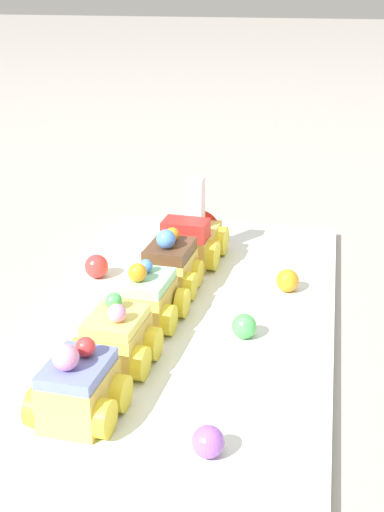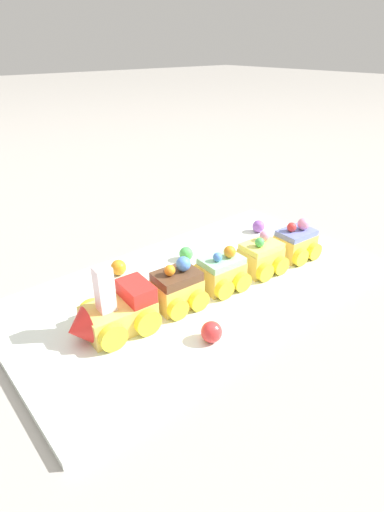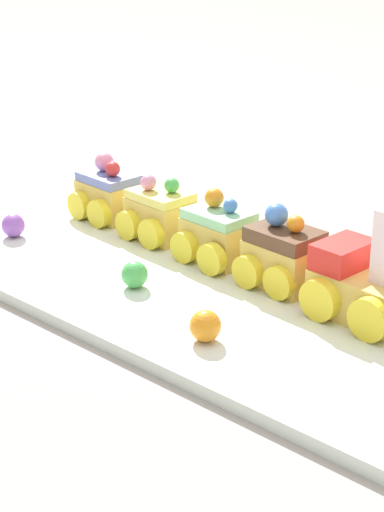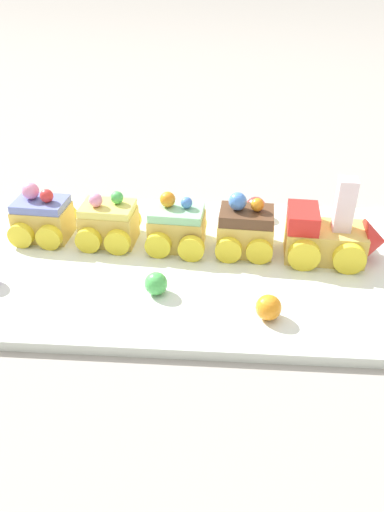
{
  "view_description": "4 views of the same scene",
  "coord_description": "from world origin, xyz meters",
  "px_view_note": "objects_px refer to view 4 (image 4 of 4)",
  "views": [
    {
      "loc": [
        -0.67,
        -0.14,
        0.36
      ],
      "look_at": [
        0.02,
        -0.01,
        0.07
      ],
      "focal_mm": 50.0,
      "sensor_mm": 36.0,
      "label": 1
    },
    {
      "loc": [
        0.37,
        0.42,
        0.36
      ],
      "look_at": [
        0.01,
        -0.0,
        0.06
      ],
      "focal_mm": 28.0,
      "sensor_mm": 36.0,
      "label": 2
    },
    {
      "loc": [
        0.5,
        -0.58,
        0.34
      ],
      "look_at": [
        -0.03,
        -0.0,
        0.02
      ],
      "focal_mm": 60.0,
      "sensor_mm": 36.0,
      "label": 3
    },
    {
      "loc": [
        0.04,
        -0.51,
        0.34
      ],
      "look_at": [
        0.0,
        -0.02,
        0.03
      ],
      "focal_mm": 35.0,
      "sensor_mm": 36.0,
      "label": 4
    }
  ],
  "objects_px": {
    "cake_car_mint": "(177,228)",
    "gumball_green": "(156,284)",
    "cake_car_chocolate": "(245,231)",
    "cake_car_lemon": "(109,224)",
    "gumball_orange": "(268,307)",
    "cake_train_locomotive": "(332,237)",
    "gumball_red": "(255,207)",
    "cake_car_blueberry": "(43,218)"
  },
  "relations": [
    {
      "from": "cake_car_lemon",
      "to": "gumball_red",
      "type": "xyz_separation_m",
      "value": [
        0.19,
        0.08,
        -0.01
      ]
    },
    {
      "from": "cake_car_blueberry",
      "to": "gumball_green",
      "type": "height_order",
      "value": "cake_car_blueberry"
    },
    {
      "from": "gumball_red",
      "to": "cake_car_lemon",
      "type": "bearing_deg",
      "value": -156.61
    },
    {
      "from": "gumball_red",
      "to": "cake_train_locomotive",
      "type": "bearing_deg",
      "value": -49.57
    },
    {
      "from": "cake_car_mint",
      "to": "cake_car_lemon",
      "type": "distance_m",
      "value": 0.09
    },
    {
      "from": "cake_car_chocolate",
      "to": "gumball_orange",
      "type": "bearing_deg",
      "value": -77.0
    },
    {
      "from": "gumball_green",
      "to": "gumball_red",
      "type": "xyz_separation_m",
      "value": [
        0.12,
        0.19,
        0.0
      ]
    },
    {
      "from": "cake_car_blueberry",
      "to": "gumball_red",
      "type": "bearing_deg",
      "value": 19.31
    },
    {
      "from": "cake_car_lemon",
      "to": "cake_car_blueberry",
      "type": "relative_size",
      "value": 1.0
    },
    {
      "from": "cake_car_blueberry",
      "to": "gumball_orange",
      "type": "relative_size",
      "value": 2.8
    },
    {
      "from": "cake_car_chocolate",
      "to": "cake_car_lemon",
      "type": "distance_m",
      "value": 0.17
    },
    {
      "from": "cake_train_locomotive",
      "to": "cake_car_lemon",
      "type": "relative_size",
      "value": 1.62
    },
    {
      "from": "cake_car_mint",
      "to": "gumball_green",
      "type": "xyz_separation_m",
      "value": [
        -0.01,
        -0.11,
        -0.01
      ]
    },
    {
      "from": "cake_car_chocolate",
      "to": "gumball_red",
      "type": "height_order",
      "value": "cake_car_chocolate"
    },
    {
      "from": "cake_car_chocolate",
      "to": "cake_car_blueberry",
      "type": "relative_size",
      "value": 1.04
    },
    {
      "from": "cake_car_lemon",
      "to": "gumball_red",
      "type": "height_order",
      "value": "cake_car_lemon"
    },
    {
      "from": "cake_car_mint",
      "to": "gumball_red",
      "type": "relative_size",
      "value": 2.6
    },
    {
      "from": "cake_train_locomotive",
      "to": "cake_car_lemon",
      "type": "xyz_separation_m",
      "value": [
        -0.28,
        0.02,
        -0.0
      ]
    },
    {
      "from": "gumball_green",
      "to": "cake_car_blueberry",
      "type": "bearing_deg",
      "value": 144.19
    },
    {
      "from": "cake_car_blueberry",
      "to": "gumball_orange",
      "type": "height_order",
      "value": "cake_car_blueberry"
    },
    {
      "from": "cake_train_locomotive",
      "to": "cake_car_chocolate",
      "type": "xyz_separation_m",
      "value": [
        -0.1,
        0.01,
        0.0
      ]
    },
    {
      "from": "cake_car_chocolate",
      "to": "cake_car_lemon",
      "type": "xyz_separation_m",
      "value": [
        -0.17,
        0.01,
        -0.0
      ]
    },
    {
      "from": "gumball_red",
      "to": "gumball_orange",
      "type": "bearing_deg",
      "value": -88.98
    },
    {
      "from": "cake_train_locomotive",
      "to": "cake_car_mint",
      "type": "xyz_separation_m",
      "value": [
        -0.19,
        0.01,
        -0.0
      ]
    },
    {
      "from": "cake_car_mint",
      "to": "gumball_green",
      "type": "height_order",
      "value": "cake_car_mint"
    },
    {
      "from": "gumball_green",
      "to": "gumball_orange",
      "type": "relative_size",
      "value": 0.95
    },
    {
      "from": "cake_car_chocolate",
      "to": "gumball_green",
      "type": "distance_m",
      "value": 0.14
    },
    {
      "from": "gumball_red",
      "to": "gumball_green",
      "type": "bearing_deg",
      "value": -120.98
    },
    {
      "from": "cake_car_chocolate",
      "to": "gumball_orange",
      "type": "height_order",
      "value": "cake_car_chocolate"
    },
    {
      "from": "cake_car_chocolate",
      "to": "cake_car_mint",
      "type": "distance_m",
      "value": 0.09
    },
    {
      "from": "cake_car_chocolate",
      "to": "gumball_orange",
      "type": "distance_m",
      "value": 0.14
    },
    {
      "from": "cake_train_locomotive",
      "to": "gumball_orange",
      "type": "xyz_separation_m",
      "value": [
        -0.08,
        -0.13,
        -0.01
      ]
    },
    {
      "from": "cake_car_chocolate",
      "to": "cake_car_blueberry",
      "type": "bearing_deg",
      "value": 179.99
    },
    {
      "from": "cake_train_locomotive",
      "to": "cake_car_lemon",
      "type": "distance_m",
      "value": 0.28
    },
    {
      "from": "cake_car_mint",
      "to": "gumball_orange",
      "type": "relative_size",
      "value": 2.8
    },
    {
      "from": "cake_car_chocolate",
      "to": "gumball_red",
      "type": "xyz_separation_m",
      "value": [
        0.02,
        0.09,
        -0.01
      ]
    },
    {
      "from": "gumball_green",
      "to": "cake_car_mint",
      "type": "bearing_deg",
      "value": 82.75
    },
    {
      "from": "gumball_green",
      "to": "gumball_orange",
      "type": "xyz_separation_m",
      "value": [
        0.12,
        -0.04,
        0.0
      ]
    },
    {
      "from": "gumball_green",
      "to": "gumball_red",
      "type": "height_order",
      "value": "gumball_red"
    },
    {
      "from": "cake_train_locomotive",
      "to": "gumball_red",
      "type": "relative_size",
      "value": 4.22
    },
    {
      "from": "gumball_green",
      "to": "gumball_orange",
      "type": "height_order",
      "value": "gumball_orange"
    },
    {
      "from": "cake_car_lemon",
      "to": "cake_car_blueberry",
      "type": "bearing_deg",
      "value": 179.93
    }
  ]
}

